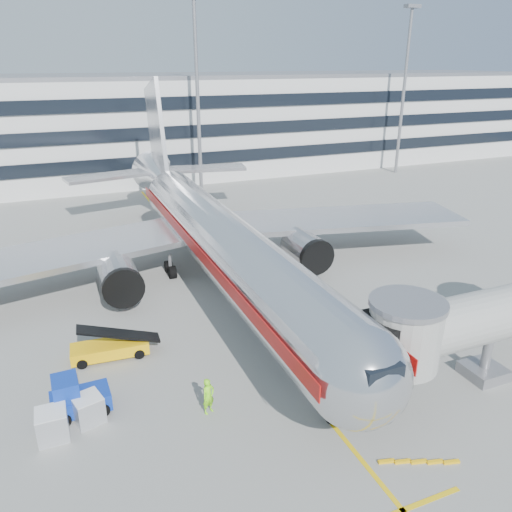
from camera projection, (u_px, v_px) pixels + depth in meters
name	position (u px, v px, depth m)	size (l,w,h in m)	color
ground	(268.00, 346.00, 33.00)	(180.00, 180.00, 0.00)	gray
lead_in_line	(220.00, 287.00, 41.59)	(0.25, 70.00, 0.01)	yellow
stop_bar	(403.00, 510.00, 20.96)	(6.00, 0.25, 0.01)	yellow
main_jet	(212.00, 233.00, 41.52)	(50.95, 48.70, 16.06)	silver
terminal	(123.00, 126.00, 79.95)	(150.00, 24.25, 15.60)	silver
light_mast_centre	(197.00, 82.00, 66.50)	(2.40, 1.20, 25.45)	gray
light_mast_east	(405.00, 79.00, 78.62)	(2.40, 1.20, 25.45)	gray
belt_loader	(110.00, 348.00, 31.58)	(5.05, 2.08, 2.39)	#FFBA0A
baggage_tug	(76.00, 397.00, 26.41)	(3.08, 2.03, 2.27)	#0E2F9C
cargo_container_left	(52.00, 425.00, 24.75)	(1.47, 1.47, 1.56)	silver
cargo_container_front	(88.00, 409.00, 25.91)	(1.71, 1.71, 1.49)	silver
ramp_worker	(208.00, 396.00, 26.45)	(0.75, 0.49, 2.07)	#83F319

